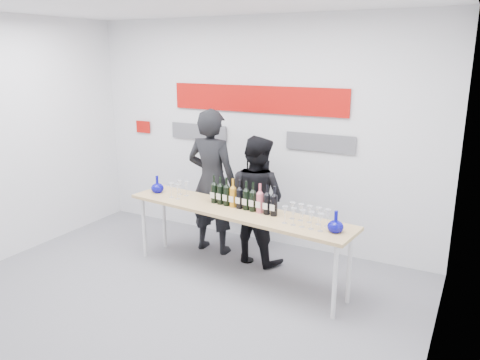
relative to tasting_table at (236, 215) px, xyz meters
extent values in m
plane|color=slate|center=(-0.33, -0.81, -0.77)|extent=(5.00, 5.00, 0.00)
cube|color=silver|center=(-0.33, 1.19, 0.73)|extent=(5.00, 0.04, 3.00)
cube|color=#AB0C07|center=(-0.33, 1.16, 1.18)|extent=(2.50, 0.02, 0.35)
cube|color=#59595E|center=(-1.23, 1.16, 0.68)|extent=(0.90, 0.02, 0.22)
cube|color=#59595E|center=(0.57, 1.16, 0.68)|extent=(0.90, 0.02, 0.22)
cube|color=#AB0C07|center=(-2.23, 1.16, 0.68)|extent=(0.25, 0.02, 0.18)
cube|color=tan|center=(0.00, 0.00, 0.04)|extent=(2.82, 0.87, 0.04)
cylinder|color=silver|center=(-1.31, -0.04, -0.37)|extent=(0.05, 0.05, 0.80)
cylinder|color=silver|center=(1.27, -0.33, -0.37)|extent=(0.05, 0.05, 0.80)
cylinder|color=silver|center=(-1.27, 0.33, -0.37)|extent=(0.05, 0.05, 0.80)
cylinder|color=silver|center=(1.31, 0.04, -0.37)|extent=(0.05, 0.05, 0.80)
imported|color=black|center=(-0.65, 0.55, 0.17)|extent=(0.69, 0.46, 1.88)
imported|color=black|center=(-0.01, 0.55, 0.02)|extent=(0.86, 0.72, 1.58)
cylinder|color=black|center=(-0.09, 0.45, -0.76)|extent=(0.16, 0.16, 0.02)
cylinder|color=black|center=(-0.09, 0.45, -0.08)|extent=(0.02, 0.02, 1.37)
sphere|color=black|center=(-0.09, 0.42, 0.62)|extent=(0.05, 0.05, 0.05)
camera|label=1|loc=(2.38, -4.38, 1.75)|focal=35.00mm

